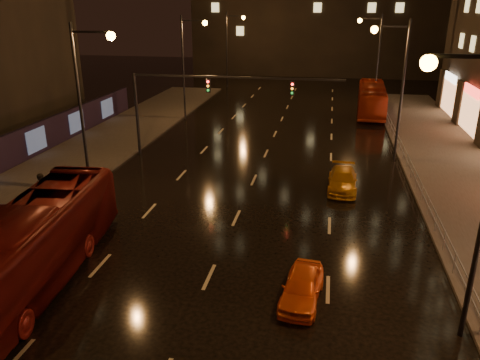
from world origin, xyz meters
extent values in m
plane|color=black|center=(0.00, 20.00, 0.00)|extent=(140.00, 140.00, 0.00)
cube|color=#38332D|center=(-13.50, 15.00, 0.07)|extent=(7.00, 70.00, 0.15)
cube|color=#38332D|center=(13.50, 15.00, 0.07)|extent=(7.00, 70.00, 0.15)
cylinder|color=black|center=(-9.60, 20.00, 3.10)|extent=(0.22, 0.22, 6.20)
cube|color=black|center=(-2.00, 20.00, 6.10)|extent=(15.20, 0.14, 0.14)
cube|color=black|center=(-4.00, 20.00, 5.45)|extent=(0.32, 0.18, 0.95)
cube|color=black|center=(2.00, 20.00, 5.45)|extent=(0.32, 0.18, 0.95)
sphere|color=#FF1E19|center=(-4.00, 19.88, 5.75)|extent=(0.18, 0.18, 0.18)
cube|color=black|center=(8.40, 2.00, 9.50)|extent=(2.40, 0.12, 0.12)
sphere|color=gold|center=(7.30, 2.00, 9.30)|extent=(0.50, 0.50, 0.50)
cylinder|color=#99999E|center=(10.20, 44.00, 0.65)|extent=(0.04, 0.04, 1.00)
cube|color=#99999E|center=(10.20, 18.00, 1.10)|extent=(0.05, 56.00, 0.05)
cube|color=#99999E|center=(10.20, 18.00, 0.70)|extent=(0.05, 56.00, 0.05)
imported|color=#5C0F0D|center=(-6.96, 2.19, 1.71)|extent=(4.09, 12.52, 3.43)
imported|color=maroon|center=(9.00, 38.28, 1.57)|extent=(3.20, 11.39, 3.14)
imported|color=#F15B16|center=(3.98, 3.05, 0.61)|extent=(1.78, 3.69, 1.21)
imported|color=#B97611|center=(5.71, 15.35, 0.62)|extent=(1.86, 4.31, 1.24)
imported|color=black|center=(-11.00, 9.35, 1.10)|extent=(0.93, 1.08, 1.91)
camera|label=1|loc=(4.50, -12.66, 10.87)|focal=35.00mm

